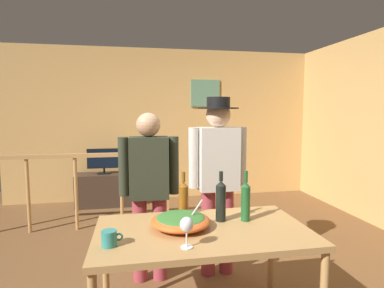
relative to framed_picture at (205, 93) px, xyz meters
The scene contains 15 objects.
ground_plane 3.48m from the framed_picture, 104.31° to the right, with size 7.55×7.55×0.00m, color brown.
back_wall 0.92m from the framed_picture, behind, with size 5.39×0.10×2.62m, color tan.
framed_picture is the anchor object (origin of this frame).
stair_railing 2.40m from the framed_picture, 140.10° to the right, with size 2.39×0.10×1.05m.
tv_console 2.39m from the framed_picture, behind, with size 0.90×0.40×0.53m, color #38281E.
flat_screen_tv 2.09m from the framed_picture, 169.62° to the right, with size 0.51×0.12×0.42m.
serving_table 3.81m from the framed_picture, 103.14° to the right, with size 1.43×0.82×0.75m.
salad_bowl 3.75m from the framed_picture, 105.54° to the right, with size 0.41×0.41×0.21m.
wine_glass 4.04m from the framed_picture, 104.46° to the right, with size 0.08×0.08×0.18m.
wine_bottle_green 3.58m from the framed_picture, 98.04° to the right, with size 0.07×0.07×0.37m.
wine_bottle_amber 3.46m from the framed_picture, 105.75° to the right, with size 0.07×0.07×0.33m.
wine_bottle_dark 3.59m from the framed_picture, 101.02° to the right, with size 0.07×0.07×0.36m.
mug_teal 4.09m from the framed_picture, 111.04° to the right, with size 0.13×0.09×0.09m.
person_standing_left 3.12m from the framed_picture, 112.59° to the right, with size 0.53×0.23×1.53m.
person_standing_right 2.92m from the framed_picture, 100.47° to the right, with size 0.55×0.37×1.67m.
Camera 1 is at (-0.54, -2.67, 1.54)m, focal length 29.40 mm.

